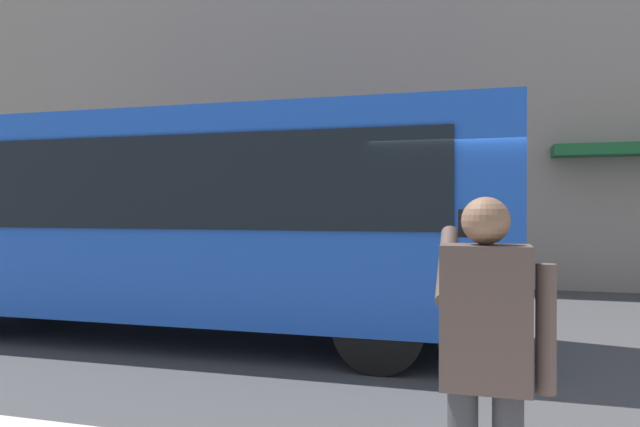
# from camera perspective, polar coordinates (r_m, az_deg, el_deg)

# --- Properties ---
(ground_plane) EXTENTS (60.00, 60.00, 0.00)m
(ground_plane) POSITION_cam_1_polar(r_m,az_deg,el_deg) (7.50, 16.21, -13.34)
(ground_plane) COLOR #38383A
(building_facade_far) EXTENTS (28.00, 1.55, 12.00)m
(building_facade_far) POSITION_cam_1_polar(r_m,az_deg,el_deg) (14.69, 16.12, 17.09)
(building_facade_far) COLOR gray
(building_facade_far) RESTS_ON ground_plane
(red_bus) EXTENTS (9.05, 2.54, 3.08)m
(red_bus) POSITION_cam_1_polar(r_m,az_deg,el_deg) (8.46, -13.46, -0.25)
(red_bus) COLOR #1947AD
(red_bus) RESTS_ON ground_plane
(pedestrian_photographer) EXTENTS (0.53, 0.52, 1.70)m
(pedestrian_photographer) POSITION_cam_1_polar(r_m,az_deg,el_deg) (2.87, 15.82, -12.74)
(pedestrian_photographer) COLOR #2D2D33
(pedestrian_photographer) RESTS_ON sidewalk_curb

